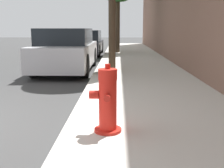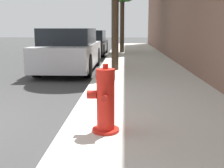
# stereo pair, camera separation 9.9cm
# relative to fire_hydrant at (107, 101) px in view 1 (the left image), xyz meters

# --- Properties ---
(sidewalk_slab) EXTENTS (2.73, 40.00, 0.16)m
(sidewalk_slab) POSITION_rel_fire_hydrant_xyz_m (0.79, 0.39, -0.46)
(sidewalk_slab) COLOR beige
(sidewalk_slab) RESTS_ON ground_plane
(fire_hydrant) EXTENTS (0.39, 0.41, 0.84)m
(fire_hydrant) POSITION_rel_fire_hydrant_xyz_m (0.00, 0.00, 0.00)
(fire_hydrant) COLOR red
(fire_hydrant) RESTS_ON sidewalk_slab
(parked_car_near) EXTENTS (1.69, 4.28, 1.41)m
(parked_car_near) POSITION_rel_fire_hydrant_xyz_m (-1.58, 6.00, 0.15)
(parked_car_near) COLOR #B7B7BC
(parked_car_near) RESTS_ON ground_plane
(parked_car_mid) EXTENTS (1.71, 4.28, 1.30)m
(parked_car_mid) POSITION_rel_fire_hydrant_xyz_m (-1.62, 11.81, 0.09)
(parked_car_mid) COLOR black
(parked_car_mid) RESTS_ON ground_plane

